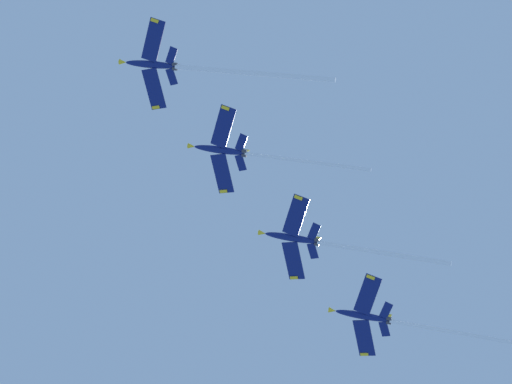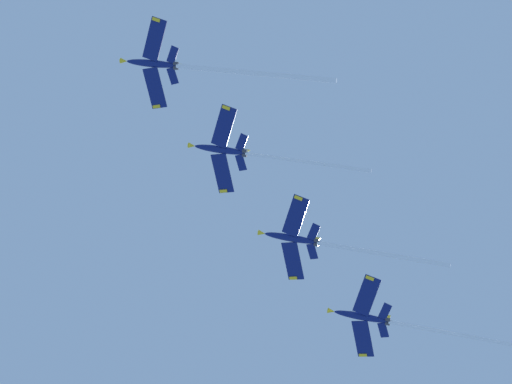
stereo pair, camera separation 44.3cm
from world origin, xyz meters
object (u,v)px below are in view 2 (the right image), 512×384
Objects in this scene: jet_second at (243,153)px; jet_lead at (197,68)px; jet_fourth at (399,323)px; jet_third at (324,244)px.

jet_lead is at bearing 105.49° from jet_second.
jet_second is (5.41, -19.50, -3.94)m from jet_lead.
jet_fourth is at bearing -85.20° from jet_lead.
jet_third reaches higher than jet_fourth.
jet_lead is 69.84m from jet_fourth.
jet_fourth is at bearing -90.35° from jet_third.
jet_lead is 46.39m from jet_third.
jet_second is 0.88× the size of jet_fourth.
jet_fourth is (0.27, -48.18, -12.31)m from jet_second.
jet_lead is at bearing 97.42° from jet_third.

